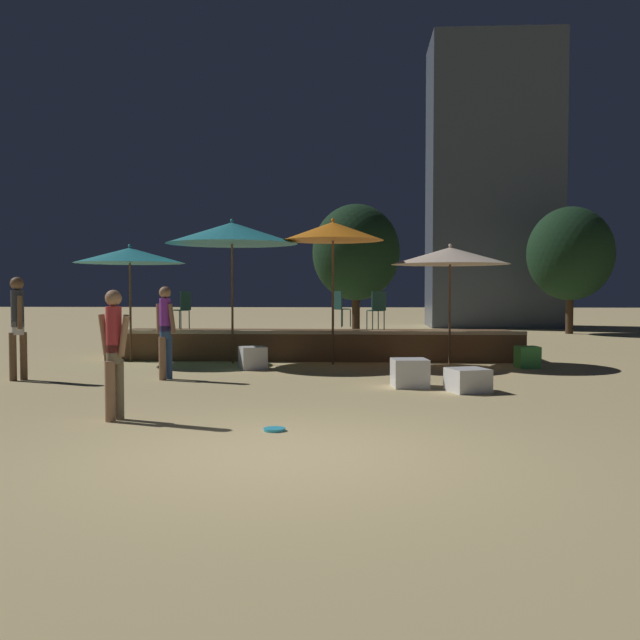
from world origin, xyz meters
name	(u,v)px	position (x,y,z in m)	size (l,w,h in m)	color
ground_plane	(280,454)	(0.00, 0.00, 0.00)	(120.00, 120.00, 0.00)	tan
wooden_deck	(315,344)	(-0.29, 10.26, 0.32)	(9.68, 2.30, 0.72)	brown
patio_umbrella_0	(333,231)	(0.21, 8.64, 2.93)	(2.24, 2.24, 3.22)	brown
patio_umbrella_1	(232,233)	(-2.05, 8.77, 2.91)	(2.94, 2.94, 3.23)	brown
patio_umbrella_2	(130,256)	(-4.45, 8.99, 2.43)	(2.51, 2.51, 2.69)	brown
patio_umbrella_3	(450,256)	(2.79, 8.86, 2.40)	(2.62, 2.62, 2.67)	brown
cube_seat_0	(468,380)	(2.55, 4.51, 0.19)	(0.75, 0.75, 0.38)	white
cube_seat_1	(253,358)	(-1.42, 7.60, 0.23)	(0.67, 0.67, 0.47)	white
cube_seat_2	(527,357)	(4.34, 8.17, 0.23)	(0.50, 0.50, 0.46)	#4CC651
cube_seat_3	(410,373)	(1.65, 5.04, 0.24)	(0.65, 0.65, 0.48)	white
person_0	(165,329)	(-2.76, 5.80, 0.93)	(0.44, 0.29, 1.71)	#2D4C7F
person_1	(114,351)	(-2.29, 1.72, 0.88)	(0.48, 0.28, 1.65)	#72664C
person_2	(18,322)	(-5.41, 5.53, 1.06)	(0.38, 0.44, 1.88)	brown
bistro_chair_0	(183,306)	(-3.39, 9.64, 1.26)	(0.46, 0.46, 0.90)	#1E4C47
bistro_chair_1	(377,307)	(1.21, 9.57, 1.26)	(0.45, 0.46, 0.90)	#1E4C47
bistro_chair_2	(339,305)	(0.29, 10.85, 1.26)	(0.48, 0.48, 0.90)	#1E4C47
frisbee_disc	(275,429)	(-0.20, 1.17, 0.02)	(0.26, 0.26, 0.03)	#33B2D8
background_tree_0	(356,253)	(0.67, 18.27, 2.97)	(3.10, 3.10, 4.68)	#3D2B1C
background_tree_1	(570,254)	(8.67, 20.12, 3.00)	(3.18, 3.18, 4.75)	#3D2B1C
distant_building	(492,185)	(6.70, 25.30, 6.34)	(5.60, 3.58, 12.68)	#4C5666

